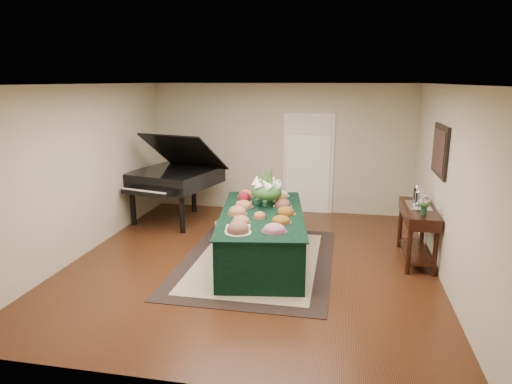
% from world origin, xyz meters
% --- Properties ---
extents(ground, '(6.00, 6.00, 0.00)m').
position_xyz_m(ground, '(0.00, 0.00, 0.00)').
color(ground, black).
rests_on(ground, ground).
extents(area_rug, '(2.31, 3.23, 0.01)m').
position_xyz_m(area_rug, '(0.07, 0.03, 0.01)').
color(area_rug, black).
rests_on(area_rug, ground).
extents(kitchen_doorway, '(1.05, 0.07, 2.10)m').
position_xyz_m(kitchen_doorway, '(0.60, 2.97, 1.02)').
color(kitchen_doorway, silver).
rests_on(kitchen_doorway, ground).
extents(buffet_table, '(1.64, 2.83, 0.77)m').
position_xyz_m(buffet_table, '(0.13, 0.12, 0.39)').
color(buffet_table, black).
rests_on(buffet_table, ground).
extents(food_platters, '(1.13, 2.38, 0.14)m').
position_xyz_m(food_platters, '(0.10, 0.13, 0.82)').
color(food_platters, silver).
rests_on(food_platters, buffet_table).
extents(cutting_board, '(0.38, 0.38, 0.10)m').
position_xyz_m(cutting_board, '(-0.05, -0.73, 0.81)').
color(cutting_board, tan).
rests_on(cutting_board, buffet_table).
extents(green_goblets, '(0.22, 0.18, 0.18)m').
position_xyz_m(green_goblets, '(0.10, 0.21, 0.86)').
color(green_goblets, '#143221').
rests_on(green_goblets, buffet_table).
extents(floral_centerpiece, '(0.51, 0.51, 0.51)m').
position_xyz_m(floral_centerpiece, '(0.13, 0.53, 1.07)').
color(floral_centerpiece, '#143221').
rests_on(floral_centerpiece, buffet_table).
extents(grand_piano, '(1.87, 2.00, 1.78)m').
position_xyz_m(grand_piano, '(-1.94, 1.84, 0.89)').
color(grand_piano, black).
rests_on(grand_piano, ground).
extents(wicker_basket, '(0.37, 0.37, 0.23)m').
position_xyz_m(wicker_basket, '(-0.76, 1.19, 0.11)').
color(wicker_basket, '#AC7745').
rests_on(wicker_basket, ground).
extents(mahogany_sideboard, '(0.45, 1.34, 0.86)m').
position_xyz_m(mahogany_sideboard, '(2.50, 0.55, 0.67)').
color(mahogany_sideboard, black).
rests_on(mahogany_sideboard, ground).
extents(tea_service, '(0.34, 0.58, 0.30)m').
position_xyz_m(tea_service, '(2.50, 0.73, 0.98)').
color(tea_service, silver).
rests_on(tea_service, mahogany_sideboard).
extents(pink_bouquet, '(0.19, 0.19, 0.24)m').
position_xyz_m(pink_bouquet, '(2.50, 0.14, 1.03)').
color(pink_bouquet, '#143221').
rests_on(pink_bouquet, mahogany_sideboard).
extents(wall_painting, '(0.05, 0.95, 0.75)m').
position_xyz_m(wall_painting, '(2.72, 0.55, 1.75)').
color(wall_painting, black).
rests_on(wall_painting, ground).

